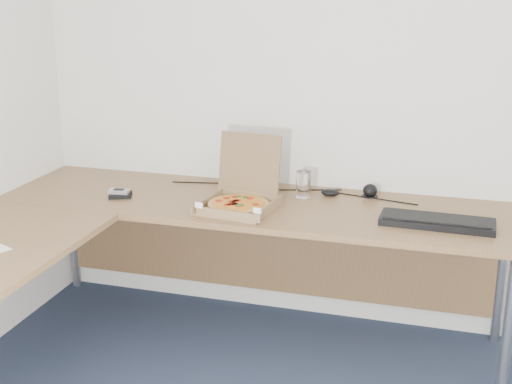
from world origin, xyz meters
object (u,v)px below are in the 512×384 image
(drinking_glass, at_px, (303,184))
(wallet, at_px, (120,195))
(desk, at_px, (156,230))
(keyboard, at_px, (437,222))
(pizza_box, at_px, (240,201))

(drinking_glass, height_order, wallet, drinking_glass)
(desk, height_order, keyboard, keyboard)
(pizza_box, distance_m, drinking_glass, 0.36)
(desk, bearing_deg, keyboard, 15.47)
(pizza_box, height_order, wallet, pizza_box)
(drinking_glass, xyz_separation_m, wallet, (-0.88, -0.26, -0.06))
(drinking_glass, bearing_deg, pizza_box, -133.76)
(desk, relative_size, wallet, 23.00)
(drinking_glass, xyz_separation_m, keyboard, (0.66, -0.24, -0.05))
(desk, xyz_separation_m, drinking_glass, (0.54, 0.57, 0.09))
(drinking_glass, relative_size, wallet, 1.20)
(desk, distance_m, wallet, 0.46)
(drinking_glass, bearing_deg, keyboard, -20.18)
(pizza_box, bearing_deg, wallet, -173.48)
(drinking_glass, relative_size, keyboard, 0.26)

